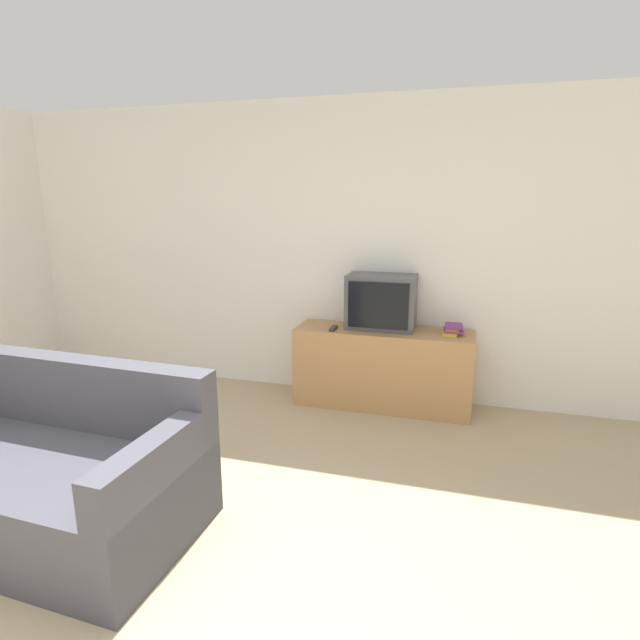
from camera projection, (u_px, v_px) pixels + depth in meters
The scene contains 6 objects.
wall_back at pixel (322, 251), 4.49m from camera, with size 9.00×0.06×2.60m.
tv_stand at pixel (382, 368), 4.30m from camera, with size 1.50×0.44×0.68m.
television at pixel (381, 302), 4.22m from camera, with size 0.58×0.34×0.46m.
couch at pixel (28, 471), 2.77m from camera, with size 1.99×0.98×0.86m.
book_stack at pixel (453, 329), 4.08m from camera, with size 0.17×0.21×0.08m.
remote_on_stand at pixel (333, 328), 4.23m from camera, with size 0.05×0.15×0.02m.
Camera 1 is at (1.22, -1.31, 1.75)m, focal length 28.00 mm.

